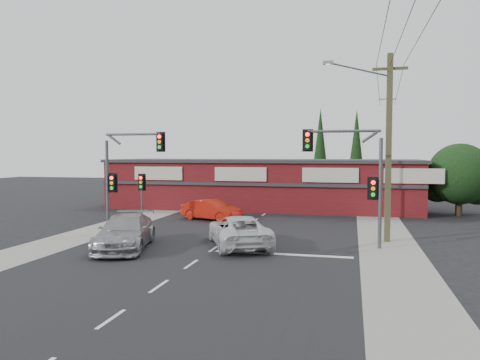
% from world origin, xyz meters
% --- Properties ---
extents(ground, '(120.00, 120.00, 0.00)m').
position_xyz_m(ground, '(0.00, 0.00, 0.00)').
color(ground, black).
rests_on(ground, ground).
extents(road_strip, '(14.00, 70.00, 0.01)m').
position_xyz_m(road_strip, '(0.00, 5.00, 0.01)').
color(road_strip, black).
rests_on(road_strip, ground).
extents(verge_left, '(3.00, 70.00, 0.02)m').
position_xyz_m(verge_left, '(-8.50, 5.00, 0.01)').
color(verge_left, gray).
rests_on(verge_left, ground).
extents(verge_right, '(3.00, 70.00, 0.02)m').
position_xyz_m(verge_right, '(8.50, 5.00, 0.01)').
color(verge_right, gray).
rests_on(verge_right, ground).
extents(stop_line, '(6.50, 0.35, 0.01)m').
position_xyz_m(stop_line, '(3.50, -1.50, 0.01)').
color(stop_line, silver).
rests_on(stop_line, ground).
extents(white_suv, '(4.72, 6.27, 1.58)m').
position_xyz_m(white_suv, '(1.05, -0.08, 0.79)').
color(white_suv, silver).
rests_on(white_suv, ground).
extents(silver_suv, '(3.75, 6.17, 1.67)m').
position_xyz_m(silver_suv, '(-4.29, -2.02, 0.84)').
color(silver_suv, '#979A9C').
rests_on(silver_suv, ground).
extents(red_sedan, '(4.74, 2.94, 1.47)m').
position_xyz_m(red_sedan, '(-3.08, 8.59, 0.74)').
color(red_sedan, '#B1170A').
rests_on(red_sedan, ground).
extents(lane_dashes, '(0.12, 45.83, 0.01)m').
position_xyz_m(lane_dashes, '(0.00, 4.11, 0.01)').
color(lane_dashes, silver).
rests_on(lane_dashes, ground).
extents(shop_building, '(27.30, 8.40, 4.22)m').
position_xyz_m(shop_building, '(-0.99, 16.99, 2.13)').
color(shop_building, '#531015').
rests_on(shop_building, ground).
extents(tree_cluster, '(5.90, 5.10, 5.50)m').
position_xyz_m(tree_cluster, '(14.69, 15.44, 2.90)').
color(tree_cluster, '#2D2116').
rests_on(tree_cluster, ground).
extents(conifer_near, '(1.80, 1.80, 9.25)m').
position_xyz_m(conifer_near, '(3.50, 24.00, 5.48)').
color(conifer_near, '#2D2116').
rests_on(conifer_near, ground).
extents(conifer_far, '(1.80, 1.80, 9.25)m').
position_xyz_m(conifer_far, '(7.00, 26.00, 5.48)').
color(conifer_far, '#2D2116').
rests_on(conifer_far, ground).
extents(traffic_mast_left, '(3.77, 0.27, 5.97)m').
position_xyz_m(traffic_mast_left, '(-6.43, 2.00, 3.93)').
color(traffic_mast_left, '#47494C').
rests_on(traffic_mast_left, ground).
extents(traffic_mast_right, '(3.96, 0.27, 5.97)m').
position_xyz_m(traffic_mast_right, '(6.86, 1.00, 3.95)').
color(traffic_mast_right, '#47494C').
rests_on(traffic_mast_right, ground).
extents(pedestal_signal, '(0.55, 0.27, 3.38)m').
position_xyz_m(pedestal_signal, '(-7.20, 6.01, 2.41)').
color(pedestal_signal, '#47494C').
rests_on(pedestal_signal, ground).
extents(utility_pole, '(4.38, 0.59, 10.00)m').
position_xyz_m(utility_pole, '(8.36, 2.99, 5.40)').
color(utility_pole, '#4D492B').
rests_on(utility_pole, ground).
extents(steel_pole, '(1.20, 0.16, 9.00)m').
position_xyz_m(steel_pole, '(9.00, 12.00, 4.70)').
color(steel_pole, gray).
rests_on(steel_pole, ground).
extents(power_lines, '(2.01, 29.00, 1.22)m').
position_xyz_m(power_lines, '(8.47, -2.47, 9.04)').
color(power_lines, black).
rests_on(power_lines, ground).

